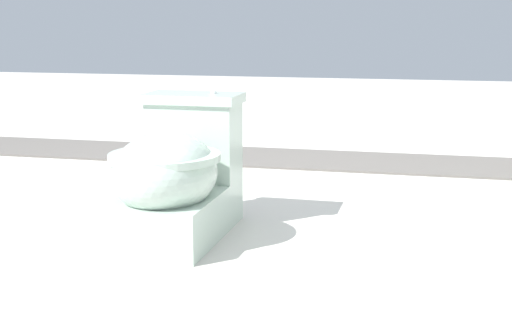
% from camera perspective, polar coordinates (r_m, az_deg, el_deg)
% --- Properties ---
extents(ground_plane, '(14.00, 14.00, 0.00)m').
position_cam_1_polar(ground_plane, '(2.89, -5.40, -4.59)').
color(ground_plane, beige).
extents(gravel_strip, '(0.56, 8.00, 0.01)m').
position_cam_1_polar(gravel_strip, '(4.01, 7.27, -0.08)').
color(gravel_strip, '#605B56').
rests_on(gravel_strip, ground).
extents(toilet, '(0.64, 0.40, 0.52)m').
position_cam_1_polar(toilet, '(2.59, -6.49, -1.44)').
color(toilet, '#B2C6B7').
rests_on(toilet, ground).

